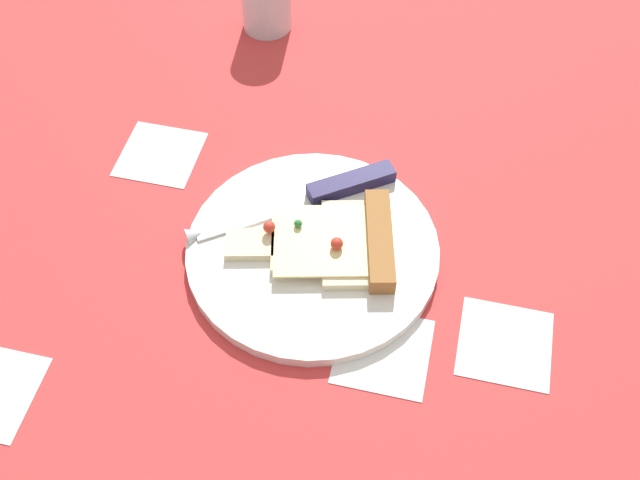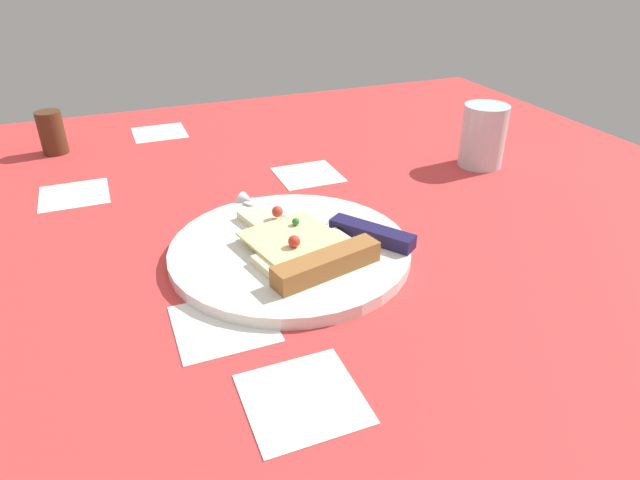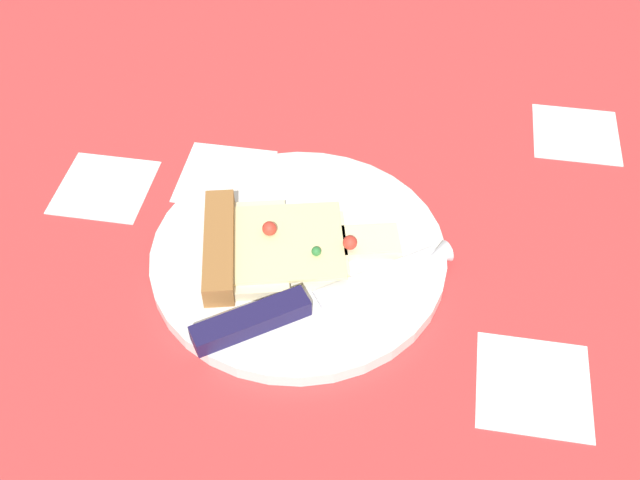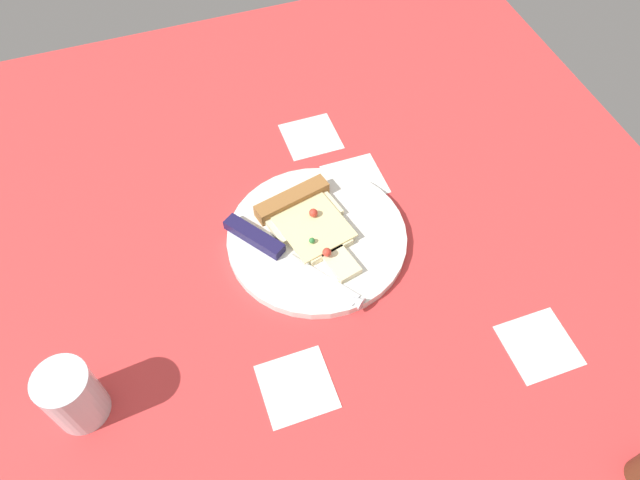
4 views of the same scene
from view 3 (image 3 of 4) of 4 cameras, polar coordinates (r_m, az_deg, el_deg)
ground_plane at (r=67.38cm, az=-0.12°, el=-5.24°), size 124.25×124.25×3.00cm
plate at (r=68.55cm, az=-1.63°, el=-1.12°), size 26.75×26.75×1.36cm
pizza_slice at (r=67.45cm, az=-3.85°, el=-0.42°), size 18.74×13.17×2.60cm
knife at (r=63.45cm, az=-1.39°, el=-4.77°), size 20.87×15.47×2.45cm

